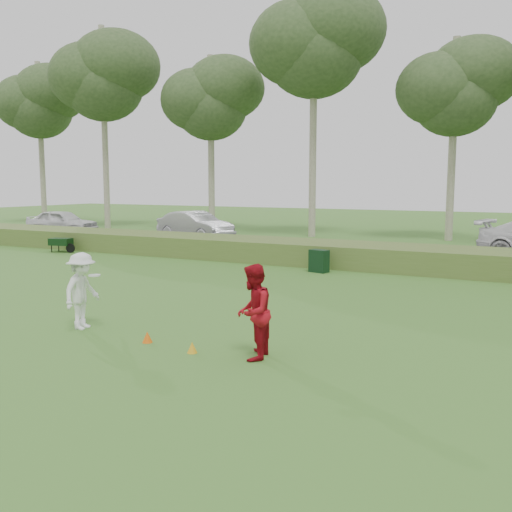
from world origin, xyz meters
The scene contains 16 objects.
ground centered at (0.00, 0.00, 0.00)m, with size 120.00×120.00×0.00m, color #346C24.
reed_strip centered at (0.00, 12.00, 0.45)m, with size 80.00×3.00×0.90m, color #4B6729.
park_road centered at (0.00, 17.00, 0.03)m, with size 80.00×6.00×0.06m, color #2D2D2D.
tree_0 centered at (-30.00, 23.50, 9.72)m, with size 6.76×6.76×13.00m.
tree_1 centered at (-22.00, 22.20, 10.85)m, with size 7.54×7.54×14.50m.
tree_2 centered at (-14.00, 24.00, 8.97)m, with size 6.50×6.50×12.00m.
tree_3 centered at (-6.00, 23.00, 11.60)m, with size 7.80×7.80×15.50m.
tree_4 centered at (2.00, 24.50, 8.59)m, with size 6.24×6.24×11.50m.
player_white centered at (-2.12, -0.60, 0.89)m, with size 0.95×1.23×1.77m.
player_red centered at (2.45, -0.79, 0.92)m, with size 0.89×0.70×1.84m, color #A10D18.
cone_orange centered at (-0.06, -0.84, 0.12)m, with size 0.22×0.22×0.24m, color #F2610C.
cone_yellow centered at (1.20, -1.02, 0.11)m, with size 0.20×0.20×0.22m, color gold.
utility_cabinet centered at (-0.35, 9.80, 0.43)m, with size 0.68×0.43×0.85m, color black.
wheelbarrow centered at (-13.77, 9.84, 0.49)m, with size 1.42×0.86×0.68m.
car_left centered at (-20.67, 16.52, 0.85)m, with size 1.86×4.63×1.58m, color white.
car_mid centered at (-11.02, 17.42, 0.89)m, with size 1.75×5.03×1.66m, color silver.
Camera 1 is at (7.42, -10.17, 3.36)m, focal length 40.00 mm.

